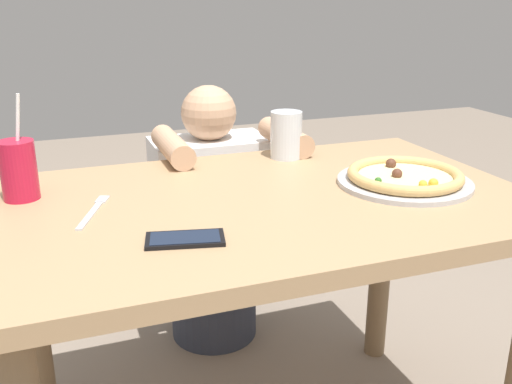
{
  "coord_description": "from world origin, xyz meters",
  "views": [
    {
      "loc": [
        -0.45,
        -1.18,
        1.2
      ],
      "look_at": [
        -0.03,
        -0.04,
        0.78
      ],
      "focal_mm": 40.47,
      "sensor_mm": 36.0,
      "label": 1
    }
  ],
  "objects_px": {
    "water_cup_clear": "(286,134)",
    "cell_phone": "(185,239)",
    "pizza_near": "(405,178)",
    "fork": "(94,210)",
    "drink_cup_colored": "(19,170)",
    "diner_seated": "(213,231)"
  },
  "relations": [
    {
      "from": "cell_phone",
      "to": "fork",
      "type": "bearing_deg",
      "value": 123.0
    },
    {
      "from": "cell_phone",
      "to": "water_cup_clear",
      "type": "bearing_deg",
      "value": 49.31
    },
    {
      "from": "cell_phone",
      "to": "diner_seated",
      "type": "distance_m",
      "value": 0.92
    },
    {
      "from": "pizza_near",
      "to": "cell_phone",
      "type": "relative_size",
      "value": 2.03
    },
    {
      "from": "pizza_near",
      "to": "diner_seated",
      "type": "distance_m",
      "value": 0.81
    },
    {
      "from": "pizza_near",
      "to": "drink_cup_colored",
      "type": "height_order",
      "value": "drink_cup_colored"
    },
    {
      "from": "pizza_near",
      "to": "fork",
      "type": "xyz_separation_m",
      "value": [
        -0.74,
        0.08,
        -0.02
      ]
    },
    {
      "from": "water_cup_clear",
      "to": "fork",
      "type": "height_order",
      "value": "water_cup_clear"
    },
    {
      "from": "fork",
      "to": "cell_phone",
      "type": "xyz_separation_m",
      "value": [
        0.15,
        -0.23,
        0.0
      ]
    },
    {
      "from": "pizza_near",
      "to": "diner_seated",
      "type": "relative_size",
      "value": 0.36
    },
    {
      "from": "drink_cup_colored",
      "to": "fork",
      "type": "xyz_separation_m",
      "value": [
        0.15,
        -0.14,
        -0.07
      ]
    },
    {
      "from": "drink_cup_colored",
      "to": "water_cup_clear",
      "type": "xyz_separation_m",
      "value": [
        0.71,
        0.11,
        -0.0
      ]
    },
    {
      "from": "pizza_near",
      "to": "water_cup_clear",
      "type": "bearing_deg",
      "value": 118.26
    },
    {
      "from": "pizza_near",
      "to": "fork",
      "type": "relative_size",
      "value": 1.69
    },
    {
      "from": "drink_cup_colored",
      "to": "cell_phone",
      "type": "relative_size",
      "value": 1.49
    },
    {
      "from": "drink_cup_colored",
      "to": "fork",
      "type": "relative_size",
      "value": 1.24
    },
    {
      "from": "drink_cup_colored",
      "to": "diner_seated",
      "type": "height_order",
      "value": "drink_cup_colored"
    },
    {
      "from": "drink_cup_colored",
      "to": "water_cup_clear",
      "type": "relative_size",
      "value": 1.81
    },
    {
      "from": "cell_phone",
      "to": "diner_seated",
      "type": "relative_size",
      "value": 0.18
    },
    {
      "from": "drink_cup_colored",
      "to": "water_cup_clear",
      "type": "distance_m",
      "value": 0.72
    },
    {
      "from": "water_cup_clear",
      "to": "cell_phone",
      "type": "bearing_deg",
      "value": -130.69
    },
    {
      "from": "water_cup_clear",
      "to": "cell_phone",
      "type": "distance_m",
      "value": 0.64
    }
  ]
}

